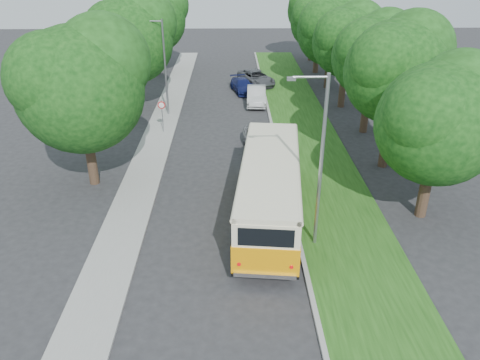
{
  "coord_description": "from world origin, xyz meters",
  "views": [
    {
      "loc": [
        0.5,
        -20.44,
        12.46
      ],
      "look_at": [
        0.93,
        1.24,
        1.5
      ],
      "focal_mm": 35.0,
      "sensor_mm": 36.0,
      "label": 1
    }
  ],
  "objects_px": {
    "lamppost_near": "(319,159)",
    "car_white": "(256,96)",
    "vintage_bus": "(270,190)",
    "lamppost_far": "(164,65)",
    "car_blue": "(243,86)",
    "car_grey": "(256,78)",
    "car_silver": "(258,140)"
  },
  "relations": [
    {
      "from": "lamppost_near",
      "to": "vintage_bus",
      "type": "xyz_separation_m",
      "value": [
        -1.85,
        2.32,
        -2.74
      ]
    },
    {
      "from": "vintage_bus",
      "to": "car_silver",
      "type": "distance_m",
      "value": 8.81
    },
    {
      "from": "vintage_bus",
      "to": "car_grey",
      "type": "relative_size",
      "value": 2.16
    },
    {
      "from": "car_white",
      "to": "lamppost_far",
      "type": "bearing_deg",
      "value": -155.68
    },
    {
      "from": "car_grey",
      "to": "car_silver",
      "type": "bearing_deg",
      "value": -113.61
    },
    {
      "from": "car_white",
      "to": "car_grey",
      "type": "bearing_deg",
      "value": 89.77
    },
    {
      "from": "vintage_bus",
      "to": "lamppost_near",
      "type": "bearing_deg",
      "value": -45.41
    },
    {
      "from": "vintage_bus",
      "to": "car_blue",
      "type": "xyz_separation_m",
      "value": [
        -0.77,
        22.78,
        -1.02
      ]
    },
    {
      "from": "vintage_bus",
      "to": "car_silver",
      "type": "height_order",
      "value": "vintage_bus"
    },
    {
      "from": "car_blue",
      "to": "car_grey",
      "type": "height_order",
      "value": "car_grey"
    },
    {
      "from": "lamppost_near",
      "to": "lamppost_far",
      "type": "bearing_deg",
      "value": 115.71
    },
    {
      "from": "lamppost_near",
      "to": "car_white",
      "type": "bearing_deg",
      "value": 94.04
    },
    {
      "from": "vintage_bus",
      "to": "car_blue",
      "type": "relative_size",
      "value": 2.6
    },
    {
      "from": "lamppost_far",
      "to": "car_silver",
      "type": "relative_size",
      "value": 1.66
    },
    {
      "from": "vintage_bus",
      "to": "lamppost_far",
      "type": "bearing_deg",
      "value": 119.67
    },
    {
      "from": "lamppost_far",
      "to": "vintage_bus",
      "type": "relative_size",
      "value": 0.68
    },
    {
      "from": "lamppost_near",
      "to": "lamppost_far",
      "type": "xyz_separation_m",
      "value": [
        -8.91,
        18.5,
        -0.25
      ]
    },
    {
      "from": "car_silver",
      "to": "car_grey",
      "type": "xyz_separation_m",
      "value": [
        0.69,
        16.48,
        -0.06
      ]
    },
    {
      "from": "lamppost_near",
      "to": "car_blue",
      "type": "bearing_deg",
      "value": 95.94
    },
    {
      "from": "car_white",
      "to": "car_blue",
      "type": "bearing_deg",
      "value": 109.32
    },
    {
      "from": "vintage_bus",
      "to": "car_blue",
      "type": "distance_m",
      "value": 22.82
    },
    {
      "from": "car_white",
      "to": "vintage_bus",
      "type": "bearing_deg",
      "value": -88.36
    },
    {
      "from": "car_white",
      "to": "car_grey",
      "type": "height_order",
      "value": "car_white"
    },
    {
      "from": "car_blue",
      "to": "car_grey",
      "type": "relative_size",
      "value": 0.83
    },
    {
      "from": "car_white",
      "to": "car_grey",
      "type": "relative_size",
      "value": 0.89
    },
    {
      "from": "car_silver",
      "to": "car_grey",
      "type": "bearing_deg",
      "value": 82.59
    },
    {
      "from": "vintage_bus",
      "to": "car_silver",
      "type": "relative_size",
      "value": 2.43
    },
    {
      "from": "lamppost_near",
      "to": "vintage_bus",
      "type": "bearing_deg",
      "value": 128.49
    },
    {
      "from": "lamppost_far",
      "to": "car_silver",
      "type": "distance_m",
      "value": 10.73
    },
    {
      "from": "lamppost_near",
      "to": "vintage_bus",
      "type": "relative_size",
      "value": 0.73
    },
    {
      "from": "lamppost_near",
      "to": "car_blue",
      "type": "height_order",
      "value": "lamppost_near"
    },
    {
      "from": "car_grey",
      "to": "lamppost_near",
      "type": "bearing_deg",
      "value": -108.69
    }
  ]
}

